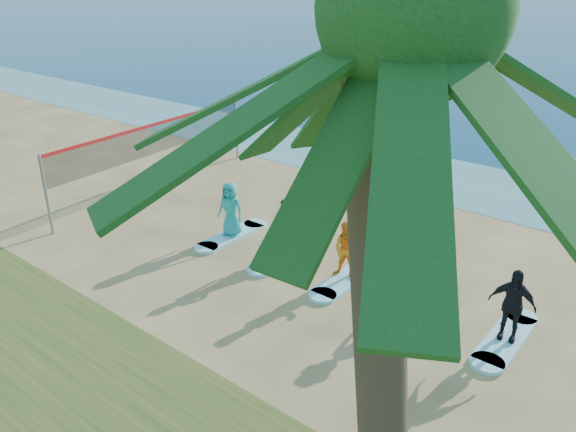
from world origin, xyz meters
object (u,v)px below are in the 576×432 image
Objects in this scene: student_1 at (285,227)px; surfboard_0 at (232,236)px; boat_offshore_a at (473,26)px; student_0 at (231,209)px; surfboard_1 at (285,256)px; student_4 at (512,305)px; surfboard_2 at (346,279)px; student_2 at (348,250)px; student_3 at (422,277)px; surfboard_4 at (505,339)px; palm_tree at (412,20)px; surfboard_3 at (419,306)px; volleyball_net at (156,139)px.

surfboard_0 is at bearing -156.57° from student_1.
student_0 reaches higher than boat_offshore_a.
surfboard_1 is at bearing 0.00° from surfboard_0.
surfboard_0 is 1.34× the size of student_1.
surfboard_0 is at bearing 171.59° from student_4.
student_2 reaches higher than surfboard_2.
surfboard_0 is at bearing 165.45° from student_2.
student_3 is at bearing -12.13° from student_0.
surfboard_4 is at bearing -14.55° from student_2.
surfboard_1 is 1.33× the size of student_4.
surfboard_1 and surfboard_4 have the same top height.
palm_tree reaches higher than student_0.
student_1 is 1.05× the size of student_2.
surfboard_3 is at bearing 0.00° from surfboard_0.
boat_offshore_a is at bearing 108.28° from surfboard_1.
palm_tree reaches higher than surfboard_3.
boat_offshore_a is at bearing 104.15° from student_4.
student_0 is (-8.76, 6.67, -6.09)m from palm_tree.
volleyball_net reaches higher than surfboard_1.
surfboard_4 is (2.05, 0.00, 0.00)m from surfboard_3.
student_4 is at bearing 0.00° from surfboard_2.
surfboard_4 is at bearing 0.00° from surfboard_2.
volleyball_net is 1.09× the size of palm_tree.
surfboard_3 is (4.10, 0.00, 0.00)m from surfboard_1.
student_3 reaches higher than boat_offshore_a.
surfboard_4 is at bearing -18.97° from student_3.
student_4 is at bearing 94.75° from palm_tree.
student_0 is 2.05m from student_1.
surfboard_4 is (6.16, -0.00, -0.86)m from student_1.
student_0 is at bearing 180.00° from surfboard_1.
student_4 is at bearing 0.00° from surfboard_1.
student_2 is at bearing -12.13° from student_0.
palm_tree is 5.55× the size of student_3.
boat_offshore_a is 5.56× the size of student_4.
student_0 is at bearing 180.00° from surfboard_4.
student_0 is 0.99× the size of student_4.
student_3 is (4.10, -0.00, -0.07)m from student_1.
volleyball_net is at bearing 165.51° from surfboard_0.
boat_offshore_a is 75.64m from student_0.
student_4 is (8.21, 0.00, 0.87)m from surfboard_0.
surfboard_4 is (13.03, -1.25, -1.86)m from volleyball_net.
student_3 is 2.20m from surfboard_4.
surfboard_0 is 4.10m from surfboard_2.
surfboard_0 is 1.33× the size of student_4.
student_4 is at bearing 0.00° from surfboard_0.
palm_tree reaches higher than student_1.
student_2 is (4.10, 0.00, -0.04)m from student_0.
student_2 is 0.71× the size of surfboard_4.
student_0 reaches higher than student_3.
surfboard_2 is at bearing -7.94° from volleyball_net.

